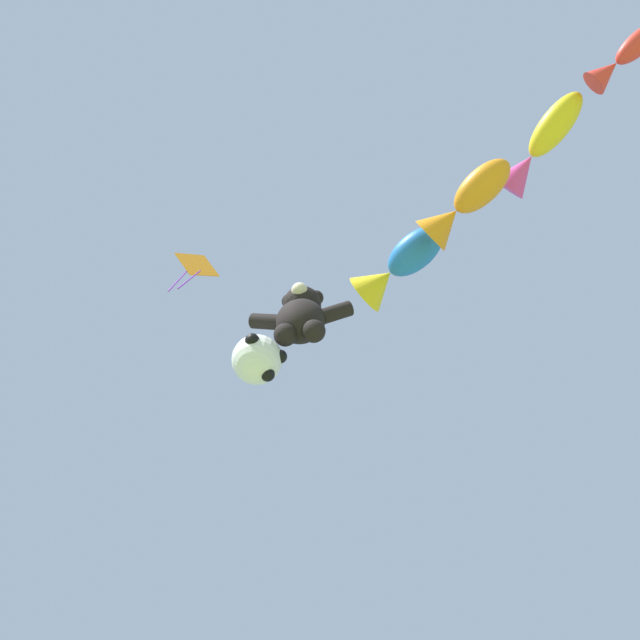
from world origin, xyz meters
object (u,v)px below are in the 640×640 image
object	(u,v)px
teddy_bear_kite	(301,315)
fish_kite_cobalt	(396,268)
soccer_ball_kite	(258,359)
fish_kite_goldfin	(537,149)
diamond_kite	(195,267)
fish_kite_tangerine	(462,205)
fish_kite_crimson	(622,58)

from	to	relation	value
teddy_bear_kite	fish_kite_cobalt	distance (m)	2.94
teddy_bear_kite	fish_kite_cobalt	world-z (taller)	fish_kite_cobalt
soccer_ball_kite	fish_kite_cobalt	xyz separation A→B (m)	(3.22, -0.51, 3.05)
fish_kite_goldfin	diamond_kite	world-z (taller)	diamond_kite
teddy_bear_kite	fish_kite_tangerine	xyz separation A→B (m)	(3.80, -1.70, 0.95)
fish_kite_tangerine	diamond_kite	world-z (taller)	diamond_kite
teddy_bear_kite	fish_kite_tangerine	bearing A→B (deg)	-24.09
teddy_bear_kite	diamond_kite	size ratio (longest dim) A/B	0.83
fish_kite_tangerine	fish_kite_goldfin	world-z (taller)	fish_kite_goldfin
teddy_bear_kite	fish_kite_crimson	xyz separation A→B (m)	(7.31, -4.14, 1.53)
fish_kite_cobalt	diamond_kite	bearing A→B (deg)	-170.89
fish_kite_crimson	diamond_kite	xyz separation A→B (m)	(-9.81, 3.15, 0.00)
teddy_bear_kite	fish_kite_goldfin	distance (m)	6.47
fish_kite_cobalt	fish_kite_crimson	bearing A→B (deg)	-38.29
fish_kite_cobalt	fish_kite_goldfin	distance (m)	4.09
fish_kite_tangerine	diamond_kite	size ratio (longest dim) A/B	0.80
fish_kite_crimson	fish_kite_cobalt	bearing A→B (deg)	141.71
fish_kite_tangerine	diamond_kite	xyz separation A→B (m)	(-6.30, 0.71, 0.58)
teddy_bear_kite	fish_kite_tangerine	world-z (taller)	fish_kite_tangerine
teddy_bear_kite	fish_kite_crimson	size ratio (longest dim) A/B	1.47
teddy_bear_kite	diamond_kite	world-z (taller)	diamond_kite
teddy_bear_kite	soccer_ball_kite	xyz separation A→B (m)	(-0.87, 0.30, -1.29)
diamond_kite	teddy_bear_kite	bearing A→B (deg)	21.72
soccer_ball_kite	diamond_kite	bearing A→B (deg)	-141.56
fish_kite_cobalt	fish_kite_goldfin	world-z (taller)	fish_kite_cobalt
soccer_ball_kite	fish_kite_goldfin	xyz separation A→B (m)	(6.57, -2.85, 3.00)
diamond_kite	fish_kite_cobalt	bearing A→B (deg)	9.11
fish_kite_cobalt	teddy_bear_kite	bearing A→B (deg)	174.69
fish_kite_cobalt	fish_kite_crimson	distance (m)	6.34
teddy_bear_kite	soccer_ball_kite	bearing A→B (deg)	161.24
fish_kite_cobalt	diamond_kite	xyz separation A→B (m)	(-4.84, -0.78, -0.23)
teddy_bear_kite	diamond_kite	bearing A→B (deg)	-158.28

